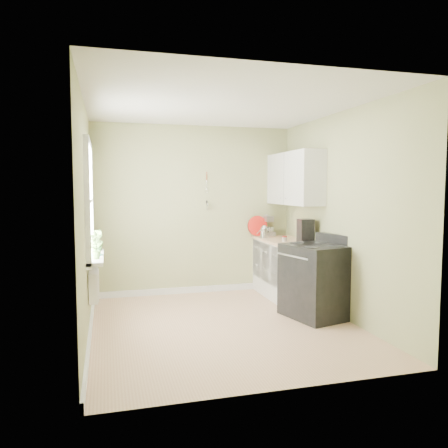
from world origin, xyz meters
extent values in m
cube|color=tan|center=(0.00, 0.00, -0.01)|extent=(3.20, 3.60, 0.02)
cube|color=white|center=(0.00, 0.00, 2.71)|extent=(3.20, 3.60, 0.02)
cube|color=tan|center=(0.00, 1.81, 1.35)|extent=(3.20, 0.02, 2.70)
cube|color=tan|center=(-1.61, 0.00, 1.35)|extent=(0.02, 3.60, 2.70)
cube|color=tan|center=(1.61, 0.00, 1.35)|extent=(0.02, 3.60, 2.70)
cube|color=white|center=(1.30, 1.00, 0.43)|extent=(0.60, 1.60, 0.87)
cube|color=#DBB086|center=(1.29, 1.00, 0.89)|extent=(0.64, 1.60, 0.04)
cube|color=white|center=(1.43, 1.10, 1.85)|extent=(0.35, 1.40, 0.80)
cube|color=white|center=(-1.59, 0.30, 1.55)|extent=(0.02, 1.00, 1.30)
cube|color=white|center=(-1.57, 0.30, 2.24)|extent=(0.06, 1.14, 0.07)
cube|color=white|center=(-1.57, 0.30, 0.86)|extent=(0.06, 1.14, 0.07)
cube|color=white|center=(-1.57, 0.30, 1.55)|extent=(0.04, 1.00, 0.04)
cube|color=white|center=(-1.51, 0.30, 0.88)|extent=(0.18, 1.14, 0.04)
cube|color=white|center=(-1.54, 0.25, 0.55)|extent=(0.12, 0.50, 0.35)
cylinder|color=#DBB086|center=(0.20, 1.78, 1.88)|extent=(0.02, 0.02, 0.10)
cylinder|color=silver|center=(0.20, 1.78, 1.76)|extent=(0.01, 0.01, 0.16)
cylinder|color=silver|center=(0.20, 1.78, 1.42)|extent=(0.01, 0.14, 0.14)
cube|color=black|center=(1.27, 0.05, 0.47)|extent=(0.84, 0.93, 0.93)
cube|color=black|center=(1.27, 0.05, 0.95)|extent=(0.84, 0.93, 0.03)
cube|color=black|center=(1.58, 0.05, 1.02)|extent=(0.25, 0.78, 0.15)
cylinder|color=#B2B2B7|center=(0.93, 0.05, 0.83)|extent=(0.18, 0.63, 0.02)
cube|color=#B4142B|center=(0.93, 0.15, 0.64)|extent=(0.07, 0.23, 0.39)
cube|color=#B2B2B7|center=(1.24, 1.72, 0.95)|extent=(0.20, 0.29, 0.07)
cube|color=#B2B2B7|center=(1.24, 1.84, 1.08)|extent=(0.11, 0.08, 0.20)
cube|color=#B2B2B7|center=(1.24, 1.74, 1.20)|extent=(0.14, 0.28, 0.09)
sphere|color=#B2B2B7|center=(1.24, 1.84, 1.22)|extent=(0.11, 0.11, 0.11)
cylinder|color=silver|center=(1.24, 1.66, 1.00)|extent=(0.16, 0.16, 0.13)
cylinder|color=silver|center=(1.05, 1.40, 0.99)|extent=(0.12, 0.12, 0.16)
cone|color=silver|center=(1.05, 1.40, 1.09)|extent=(0.12, 0.12, 0.04)
cylinder|color=silver|center=(0.96, 1.40, 1.02)|extent=(0.11, 0.06, 0.08)
cube|color=black|center=(1.42, 0.67, 1.08)|extent=(0.22, 0.24, 0.35)
cylinder|color=black|center=(1.39, 0.67, 0.98)|extent=(0.11, 0.11, 0.12)
cylinder|color=red|center=(1.05, 1.72, 1.08)|extent=(0.34, 0.06, 0.34)
cylinder|color=#A79889|center=(1.18, 0.88, 0.94)|extent=(0.07, 0.07, 0.07)
cylinder|color=red|center=(1.18, 0.88, 0.98)|extent=(0.07, 0.07, 0.01)
imported|color=#538237|center=(-1.50, 0.02, 1.06)|extent=(0.20, 0.16, 0.32)
imported|color=#538237|center=(-1.50, 0.36, 1.05)|extent=(0.17, 0.19, 0.29)
imported|color=#538237|center=(-1.50, 0.73, 1.04)|extent=(0.18, 0.18, 0.29)
camera|label=1|loc=(-1.38, -5.11, 1.71)|focal=35.00mm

